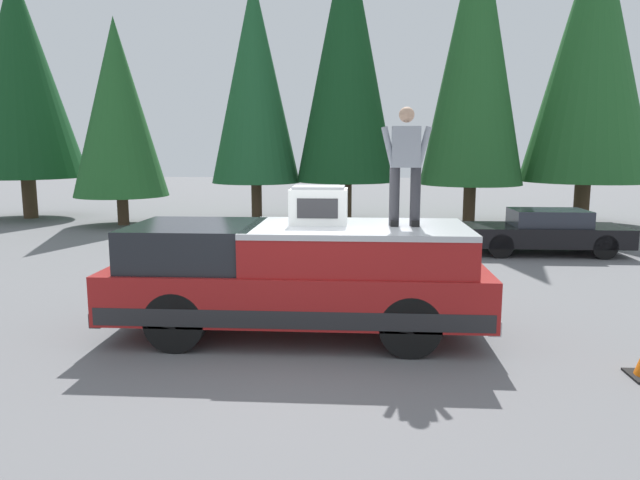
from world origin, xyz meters
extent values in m
plane|color=slate|center=(0.00, 0.00, 0.00)|extent=(90.00, 90.00, 0.00)
cube|color=maroon|center=(0.33, 0.10, 0.70)|extent=(2.00, 5.50, 0.70)
cube|color=#232326|center=(0.33, 0.10, 0.51)|extent=(2.01, 5.39, 0.24)
cube|color=black|center=(0.33, 1.61, 1.35)|extent=(1.84, 1.87, 0.60)
cube|color=maroon|center=(0.33, -0.78, 1.31)|extent=(1.92, 3.19, 0.52)
cube|color=#B7BABF|center=(0.33, -0.78, 1.61)|extent=(1.94, 3.19, 0.08)
cube|color=#232326|center=(0.33, 2.79, 0.43)|extent=(1.96, 0.16, 0.20)
cube|color=#B2B5BA|center=(0.33, -2.59, 0.43)|extent=(1.96, 0.16, 0.20)
cylinder|color=black|center=(-0.52, 1.69, 0.42)|extent=(0.30, 0.84, 0.84)
cylinder|color=black|center=(1.18, 1.69, 0.42)|extent=(0.30, 0.84, 0.84)
cylinder|color=black|center=(-0.52, -1.50, 0.42)|extent=(0.30, 0.84, 0.84)
cylinder|color=black|center=(1.18, -1.50, 0.42)|extent=(0.30, 0.84, 0.84)
cube|color=silver|center=(0.52, -0.21, 1.91)|extent=(0.64, 0.84, 0.52)
cube|color=#2D2D30|center=(0.19, -0.21, 1.91)|extent=(0.01, 0.59, 0.29)
cube|color=#99999E|center=(0.52, -0.21, 2.19)|extent=(0.58, 0.76, 0.04)
cylinder|color=#333338|center=(0.38, -1.61, 2.07)|extent=(0.15, 0.15, 0.84)
cube|color=black|center=(0.34, -1.61, 1.69)|extent=(0.26, 0.11, 0.08)
cylinder|color=#333338|center=(0.38, -1.31, 2.07)|extent=(0.15, 0.15, 0.84)
cube|color=black|center=(0.34, -1.31, 1.69)|extent=(0.26, 0.11, 0.08)
cube|color=#9399A3|center=(0.38, -1.46, 2.78)|extent=(0.24, 0.40, 0.58)
sphere|color=tan|center=(0.38, -1.46, 3.23)|extent=(0.22, 0.22, 0.22)
cylinder|color=#9399A3|center=(0.35, -1.71, 2.78)|extent=(0.09, 0.23, 0.58)
cylinder|color=#9399A3|center=(0.35, -1.22, 2.78)|extent=(0.09, 0.23, 0.58)
cube|color=black|center=(7.38, -5.66, 0.49)|extent=(1.64, 4.10, 0.50)
cube|color=#282D38|center=(7.38, -5.76, 0.95)|extent=(1.31, 1.89, 0.42)
cylinder|color=black|center=(6.66, -4.39, 0.31)|extent=(0.20, 0.62, 0.62)
cylinder|color=black|center=(8.10, -4.39, 0.31)|extent=(0.20, 0.62, 0.62)
cylinder|color=black|center=(6.66, -6.93, 0.31)|extent=(0.20, 0.62, 0.62)
cylinder|color=black|center=(8.10, -6.93, 0.31)|extent=(0.20, 0.62, 0.62)
cylinder|color=#4C3826|center=(13.46, -8.83, 0.77)|extent=(0.54, 0.54, 1.55)
cone|color=#235B28|center=(13.46, -8.83, 6.09)|extent=(4.49, 4.49, 9.08)
cylinder|color=#4C3826|center=(13.22, -4.79, 0.72)|extent=(0.43, 0.43, 1.44)
cone|color=#235B28|center=(13.22, -4.79, 6.14)|extent=(3.62, 3.62, 9.40)
cylinder|color=#4C3826|center=(13.82, -0.32, 0.75)|extent=(0.44, 0.44, 1.49)
cone|color=#14421E|center=(13.82, -0.32, 6.09)|extent=(3.68, 3.68, 9.20)
cylinder|color=#4C3826|center=(13.91, 3.09, 0.72)|extent=(0.40, 0.40, 1.43)
cone|color=#1E562D|center=(13.91, 3.09, 5.20)|extent=(3.31, 3.31, 7.54)
cylinder|color=#4C3826|center=(12.21, 7.64, 0.52)|extent=(0.39, 0.39, 1.04)
cone|color=#235B28|center=(12.21, 7.64, 4.11)|extent=(3.29, 3.29, 6.16)
cylinder|color=#4C3826|center=(13.94, 12.09, 0.80)|extent=(0.54, 0.54, 1.59)
cone|color=#14421E|center=(13.94, 12.09, 5.51)|extent=(4.48, 4.48, 7.84)
camera|label=1|loc=(-8.09, -0.79, 2.79)|focal=32.74mm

